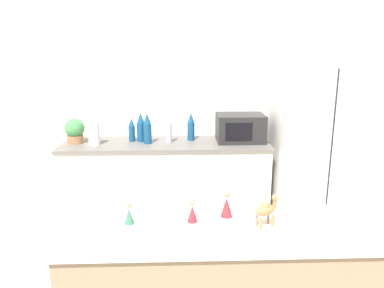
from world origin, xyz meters
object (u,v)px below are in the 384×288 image
object	(u,v)px
refrigerator	(317,149)
back_bottle_4	(132,130)
paper_towel_roll	(94,134)
potted_plant	(75,130)
back_bottle_1	(191,127)
wise_man_figurine_crimson	(227,205)
camel_figurine	(266,209)
wise_man_figurine_blue	(129,214)
fruit_bowl	(357,216)
back_bottle_2	(147,129)
back_bottle_3	(141,127)
back_bottle_0	(169,128)
wise_man_figurine_purple	(192,212)
microwave	(240,128)

from	to	relation	value
refrigerator	back_bottle_4	xyz separation A→B (m)	(-1.89, 0.13, 0.18)
paper_towel_roll	potted_plant	bearing A→B (deg)	159.72
back_bottle_1	wise_man_figurine_crimson	distance (m)	1.99
camel_figurine	wise_man_figurine_crimson	world-z (taller)	camel_figurine
wise_man_figurine_blue	fruit_bowl	bearing A→B (deg)	-0.94
back_bottle_2	fruit_bowl	bearing A→B (deg)	-58.02
back_bottle_1	back_bottle_4	size ratio (longest dim) A/B	1.19
wise_man_figurine_crimson	fruit_bowl	bearing A→B (deg)	-7.29
back_bottle_4	back_bottle_3	bearing A→B (deg)	-6.89
potted_plant	back_bottle_1	world-z (taller)	back_bottle_1
back_bottle_0	back_bottle_3	world-z (taller)	back_bottle_0
camel_figurine	wise_man_figurine_purple	world-z (taller)	camel_figurine
back_bottle_0	back_bottle_4	world-z (taller)	back_bottle_0
refrigerator	wise_man_figurine_purple	world-z (taller)	refrigerator
back_bottle_2	back_bottle_4	size ratio (longest dim) A/B	1.26
back_bottle_1	wise_man_figurine_blue	world-z (taller)	back_bottle_1
back_bottle_3	fruit_bowl	xyz separation A→B (m)	(1.29, -2.04, -0.05)
fruit_bowl	wise_man_figurine_purple	xyz separation A→B (m)	(-0.84, 0.03, 0.02)
back_bottle_0	wise_man_figurine_purple	distance (m)	1.96
wise_man_figurine_purple	back_bottle_0	bearing A→B (deg)	94.81
paper_towel_roll	microwave	world-z (taller)	microwave
paper_towel_roll	microwave	size ratio (longest dim) A/B	0.47
back_bottle_2	back_bottle_3	world-z (taller)	back_bottle_2
paper_towel_roll	back_bottle_2	bearing A→B (deg)	4.34
back_bottle_1	refrigerator	bearing A→B (deg)	-7.10
potted_plant	back_bottle_2	xyz separation A→B (m)	(0.73, -0.04, 0.02)
paper_towel_roll	fruit_bowl	size ratio (longest dim) A/B	0.99
back_bottle_1	camel_figurine	xyz separation A→B (m)	(0.30, -2.11, 0.02)
fruit_bowl	refrigerator	bearing A→B (deg)	75.32
microwave	back_bottle_2	xyz separation A→B (m)	(-0.95, -0.06, 0.01)
back_bottle_0	back_bottle_4	xyz separation A→B (m)	(-0.38, 0.07, -0.03)
fruit_bowl	potted_plant	bearing A→B (deg)	134.44
wise_man_figurine_purple	fruit_bowl	bearing A→B (deg)	-1.99
refrigerator	back_bottle_4	bearing A→B (deg)	175.92
back_bottle_3	camel_figurine	xyz separation A→B (m)	(0.81, -2.07, 0.01)
potted_plant	wise_man_figurine_crimson	bearing A→B (deg)	-55.89
potted_plant	camel_figurine	distance (m)	2.51
back_bottle_1	back_bottle_3	xyz separation A→B (m)	(-0.51, -0.04, 0.01)
refrigerator	back_bottle_3	distance (m)	1.81
microwave	wise_man_figurine_purple	distance (m)	2.06
back_bottle_1	wise_man_figurine_blue	bearing A→B (deg)	-100.60
microwave	back_bottle_0	world-z (taller)	back_bottle_0
microwave	back_bottle_4	xyz separation A→B (m)	(-1.12, 0.04, -0.02)
wise_man_figurine_crimson	back_bottle_1	bearing A→B (deg)	93.37
potted_plant	wise_man_figurine_crimson	size ratio (longest dim) A/B	1.72
back_bottle_0	back_bottle_1	world-z (taller)	back_bottle_0
wise_man_figurine_purple	camel_figurine	bearing A→B (deg)	-10.16
back_bottle_3	back_bottle_4	distance (m)	0.10
wise_man_figurine_blue	back_bottle_2	bearing A→B (deg)	91.71
back_bottle_2	fruit_bowl	world-z (taller)	back_bottle_2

